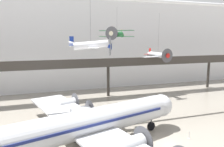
{
  "coord_description": "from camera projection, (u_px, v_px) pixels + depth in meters",
  "views": [
    {
      "loc": [
        -15.54,
        -23.96,
        14.21
      ],
      "look_at": [
        -5.62,
        6.25,
        9.03
      ],
      "focal_mm": 35.0,
      "sensor_mm": 36.0,
      "label": 1
    }
  ],
  "objects": [
    {
      "name": "ground_plane",
      "position": [
        166.0,
        144.0,
        29.53
      ],
      "size": [
        260.0,
        260.0,
        0.0
      ],
      "primitive_type": "plane",
      "color": "gray"
    },
    {
      "name": "hangar_back_wall",
      "position": [
        98.0,
        44.0,
        61.65
      ],
      "size": [
        140.0,
        3.0,
        25.21
      ],
      "color": "white",
      "rests_on": "ground"
    },
    {
      "name": "mezzanine_walkway",
      "position": [
        109.0,
        65.0,
        52.07
      ],
      "size": [
        110.0,
        3.2,
        9.59
      ],
      "color": "#38332D",
      "rests_on": "ground"
    },
    {
      "name": "ceiling_truss_beam",
      "position": [
        132.0,
        0.0,
        37.56
      ],
      "size": [
        120.0,
        0.6,
        0.6
      ],
      "color": "silver"
    },
    {
      "name": "airliner_silver_main",
      "position": [
        83.0,
        125.0,
        27.02
      ],
      "size": [
        30.83,
        35.76,
        10.41
      ],
      "rotation": [
        0.0,
        0.0,
        0.28
      ],
      "color": "silver",
      "rests_on": "ground"
    },
    {
      "name": "suspended_plane_silver_racer",
      "position": [
        158.0,
        55.0,
        53.74
      ],
      "size": [
        9.26,
        7.6,
        11.68
      ],
      "rotation": [
        0.0,
        0.0,
        4.86
      ],
      "color": "silver"
    },
    {
      "name": "suspended_plane_green_biplane",
      "position": [
        117.0,
        34.0,
        45.17
      ],
      "size": [
        6.33,
        6.24,
        6.64
      ],
      "rotation": [
        0.0,
        0.0,
        3.98
      ],
      "color": "#1E6B33"
    },
    {
      "name": "suspended_plane_white_twin",
      "position": [
        91.0,
        45.0,
        33.07
      ],
      "size": [
        6.58,
        7.97,
        8.86
      ],
      "rotation": [
        0.0,
        0.0,
        6.09
      ],
      "color": "silver"
    },
    {
      "name": "stanchion_barrier",
      "position": [
        189.0,
        136.0,
        31.14
      ],
      "size": [
        0.36,
        0.36,
        1.08
      ],
      "color": "#B2B5BA",
      "rests_on": "ground"
    }
  ]
}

